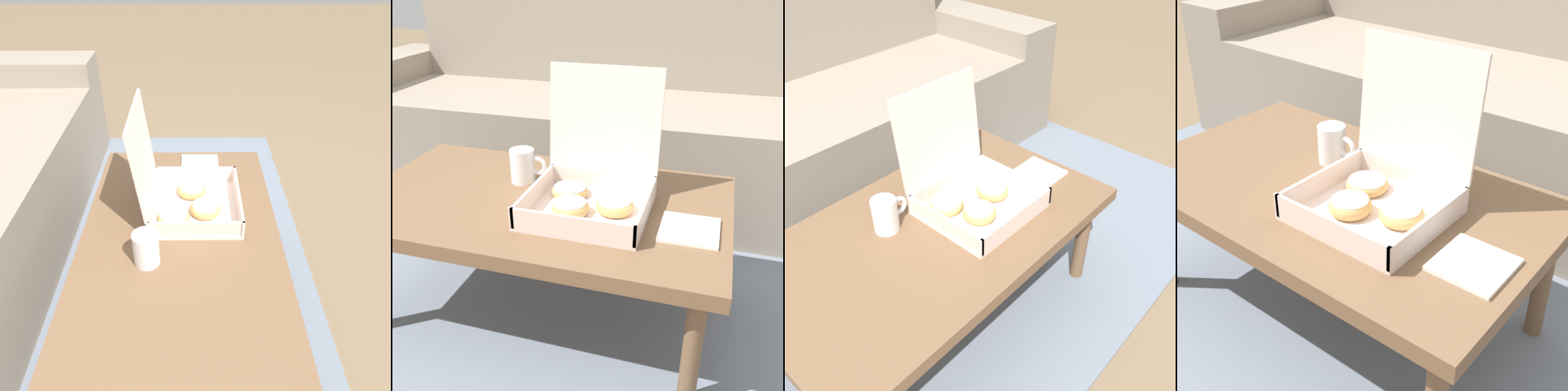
% 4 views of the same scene
% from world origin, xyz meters
% --- Properties ---
extents(ground_plane, '(12.00, 12.00, 0.00)m').
position_xyz_m(ground_plane, '(0.00, 0.00, 0.00)').
color(ground_plane, '#756047').
extents(area_rug, '(2.69, 1.87, 0.01)m').
position_xyz_m(area_rug, '(0.00, 0.30, 0.01)').
color(area_rug, slate).
rests_on(area_rug, ground_plane).
extents(couch, '(2.57, 0.79, 0.94)m').
position_xyz_m(couch, '(0.00, 0.80, 0.32)').
color(couch, gray).
rests_on(couch, ground_plane).
extents(coffee_table, '(1.01, 0.59, 0.38)m').
position_xyz_m(coffee_table, '(0.00, -0.13, 0.34)').
color(coffee_table, brown).
rests_on(coffee_table, ground_plane).
extents(pastry_box, '(0.31, 0.32, 0.34)m').
position_xyz_m(pastry_box, '(0.14, -0.14, 0.45)').
color(pastry_box, silver).
rests_on(pastry_box, coffee_table).
extents(coffee_mug, '(0.11, 0.07, 0.10)m').
position_xyz_m(coffee_mug, '(-0.09, -0.04, 0.43)').
color(coffee_mug, white).
rests_on(coffee_mug, coffee_table).
extents(napkin_stack, '(0.14, 0.14, 0.01)m').
position_xyz_m(napkin_stack, '(0.41, -0.20, 0.39)').
color(napkin_stack, white).
rests_on(napkin_stack, coffee_table).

